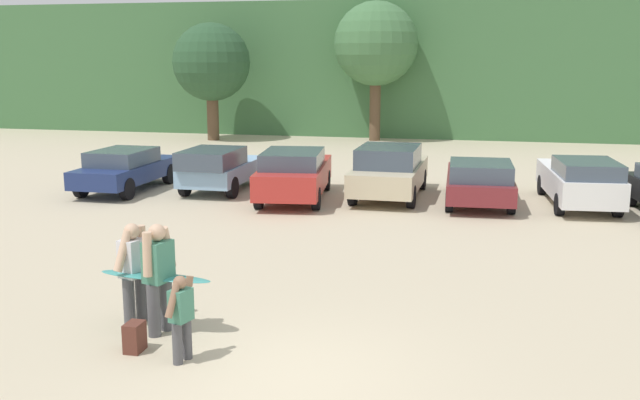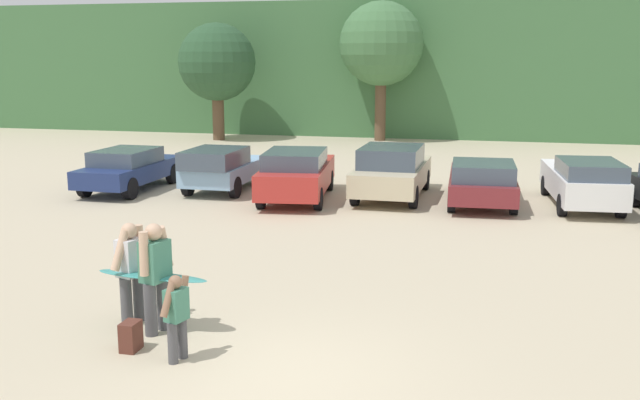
# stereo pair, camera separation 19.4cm
# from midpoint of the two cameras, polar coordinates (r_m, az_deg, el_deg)

# --- Properties ---
(ground_plane) EXTENTS (120.00, 120.00, 0.00)m
(ground_plane) POSITION_cam_midpoint_polar(r_m,az_deg,el_deg) (10.45, -2.79, -13.49)
(ground_plane) COLOR #C1B293
(hillside_ridge) EXTENTS (108.00, 12.00, 7.24)m
(hillside_ridge) POSITION_cam_midpoint_polar(r_m,az_deg,el_deg) (44.73, 9.81, 10.15)
(hillside_ridge) COLOR #427042
(hillside_ridge) RESTS_ON ground_plane
(tree_right) EXTENTS (3.99, 3.99, 6.02)m
(tree_right) POSITION_cam_midpoint_polar(r_m,az_deg,el_deg) (38.53, -8.65, 10.57)
(tree_right) COLOR brown
(tree_right) RESTS_ON ground_plane
(tree_ridge_back) EXTENTS (4.28, 4.28, 7.09)m
(tree_ridge_back) POSITION_cam_midpoint_polar(r_m,az_deg,el_deg) (37.99, 4.25, 12.05)
(tree_ridge_back) COLOR brown
(tree_ridge_back) RESTS_ON ground_plane
(parked_car_navy) EXTENTS (1.83, 4.51, 1.38)m
(parked_car_navy) POSITION_cam_midpoint_polar(r_m,az_deg,el_deg) (24.68, -15.19, 2.41)
(parked_car_navy) COLOR navy
(parked_car_navy) RESTS_ON ground_plane
(parked_car_sky_blue) EXTENTS (1.80, 4.07, 1.47)m
(parked_car_sky_blue) POSITION_cam_midpoint_polar(r_m,az_deg,el_deg) (23.89, -8.14, 2.53)
(parked_car_sky_blue) COLOR #84ADD1
(parked_car_sky_blue) RESTS_ON ground_plane
(parked_car_red) EXTENTS (2.43, 4.95, 1.55)m
(parked_car_red) POSITION_cam_midpoint_polar(r_m,az_deg,el_deg) (22.33, -2.28, 2.11)
(parked_car_red) COLOR #B72D28
(parked_car_red) RESTS_ON ground_plane
(parked_car_champagne) EXTENTS (2.00, 4.70, 1.63)m
(parked_car_champagne) POSITION_cam_midpoint_polar(r_m,az_deg,el_deg) (22.76, 5.21, 2.30)
(parked_car_champagne) COLOR beige
(parked_car_champagne) RESTS_ON ground_plane
(parked_car_maroon) EXTENTS (2.09, 4.81, 1.35)m
(parked_car_maroon) POSITION_cam_midpoint_polar(r_m,az_deg,el_deg) (22.18, 12.13, 1.52)
(parked_car_maroon) COLOR maroon
(parked_car_maroon) RESTS_ON ground_plane
(parked_car_white) EXTENTS (2.12, 4.88, 1.48)m
(parked_car_white) POSITION_cam_midpoint_polar(r_m,az_deg,el_deg) (22.60, 19.43, 1.47)
(parked_car_white) COLOR white
(parked_car_white) RESTS_ON ground_plane
(person_adult) EXTENTS (0.43, 0.74, 1.79)m
(person_adult) POSITION_cam_midpoint_polar(r_m,az_deg,el_deg) (11.85, -12.98, -5.52)
(person_adult) COLOR #4C4C51
(person_adult) RESTS_ON ground_plane
(person_child) EXTENTS (0.31, 0.63, 1.29)m
(person_child) POSITION_cam_midpoint_polar(r_m,az_deg,el_deg) (10.79, -11.33, -8.70)
(person_child) COLOR #4C4C51
(person_child) RESTS_ON ground_plane
(person_companion) EXTENTS (0.41, 0.75, 1.71)m
(person_companion) POSITION_cam_midpoint_polar(r_m,az_deg,el_deg) (12.36, -14.82, -5.14)
(person_companion) COLOR #4C4C51
(person_companion) RESTS_ON ground_plane
(surfboard_teal) EXTENTS (2.00, 0.72, 0.12)m
(surfboard_teal) POSITION_cam_midpoint_polar(r_m,az_deg,el_deg) (12.06, -13.24, -5.84)
(surfboard_teal) COLOR teal
(backpack_dropped) EXTENTS (0.24, 0.34, 0.45)m
(backpack_dropped) POSITION_cam_midpoint_polar(r_m,az_deg,el_deg) (11.47, -14.79, -10.33)
(backpack_dropped) COLOR #592D23
(backpack_dropped) RESTS_ON ground_plane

